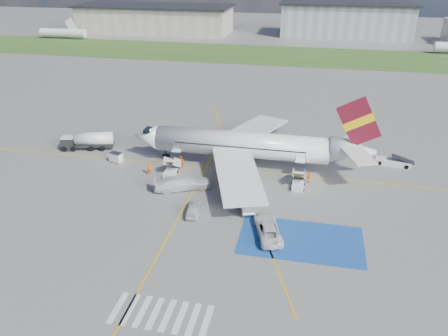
% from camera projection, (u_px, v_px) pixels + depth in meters
% --- Properties ---
extents(ground, '(400.00, 400.00, 0.00)m').
position_uv_depth(ground, '(222.00, 212.00, 54.85)').
color(ground, '#60605E').
rests_on(ground, ground).
extents(grass_strip, '(400.00, 30.00, 0.01)m').
position_uv_depth(grass_strip, '(284.00, 55.00, 138.21)').
color(grass_strip, '#2D4C1E').
rests_on(grass_strip, ground).
extents(taxiway_line_main, '(120.00, 0.20, 0.01)m').
position_uv_depth(taxiway_line_main, '(238.00, 170.00, 65.38)').
color(taxiway_line_main, gold).
rests_on(taxiway_line_main, ground).
extents(taxiway_line_cross, '(0.20, 60.00, 0.01)m').
position_uv_depth(taxiway_line_cross, '(157.00, 256.00, 46.98)').
color(taxiway_line_cross, gold).
rests_on(taxiway_line_cross, ground).
extents(taxiway_line_diag, '(20.71, 56.45, 0.01)m').
position_uv_depth(taxiway_line_diag, '(238.00, 170.00, 65.38)').
color(taxiway_line_diag, gold).
rests_on(taxiway_line_diag, ground).
extents(staging_box, '(14.00, 8.00, 0.01)m').
position_uv_depth(staging_box, '(301.00, 240.00, 49.52)').
color(staging_box, '#184590').
rests_on(staging_box, ground).
extents(crosswalk, '(9.00, 4.00, 0.01)m').
position_uv_depth(crosswalk, '(161.00, 314.00, 39.38)').
color(crosswalk, silver).
rests_on(crosswalk, ground).
extents(terminal_west, '(60.00, 22.00, 10.00)m').
position_uv_depth(terminal_west, '(155.00, 19.00, 176.69)').
color(terminal_west, '#A1998B').
rests_on(terminal_west, ground).
extents(terminal_centre, '(48.00, 18.00, 12.00)m').
position_uv_depth(terminal_centre, '(346.00, 20.00, 167.03)').
color(terminal_centre, gray).
rests_on(terminal_centre, ground).
extents(airliner, '(36.81, 32.95, 11.92)m').
position_uv_depth(airliner, '(251.00, 145.00, 65.36)').
color(airliner, silver).
rests_on(airliner, ground).
extents(airstairs_fwd, '(1.90, 5.20, 3.60)m').
position_uv_depth(airstairs_fwd, '(171.00, 171.00, 63.93)').
color(airstairs_fwd, silver).
rests_on(airstairs_fwd, ground).
extents(airstairs_aft, '(1.90, 5.20, 3.60)m').
position_uv_depth(airstairs_aft, '(298.00, 183.00, 60.58)').
color(airstairs_aft, silver).
rests_on(airstairs_aft, ground).
extents(fuel_tanker, '(8.63, 4.26, 2.85)m').
position_uv_depth(fuel_tanker, '(88.00, 142.00, 72.06)').
color(fuel_tanker, black).
rests_on(fuel_tanker, ground).
extents(gpu_cart, '(2.16, 1.69, 1.58)m').
position_uv_depth(gpu_cart, '(116.00, 158.00, 67.67)').
color(gpu_cart, silver).
rests_on(gpu_cart, ground).
extents(belt_loader, '(5.75, 2.76, 1.67)m').
position_uv_depth(belt_loader, '(393.00, 162.00, 66.89)').
color(belt_loader, silver).
rests_on(belt_loader, ground).
extents(car_silver_a, '(2.30, 4.44, 1.45)m').
position_uv_depth(car_silver_a, '(194.00, 208.00, 54.36)').
color(car_silver_a, silver).
rests_on(car_silver_a, ground).
extents(car_silver_b, '(2.97, 4.81, 1.50)m').
position_uv_depth(car_silver_b, '(246.00, 204.00, 55.26)').
color(car_silver_b, silver).
rests_on(car_silver_b, ground).
extents(van_white_a, '(3.96, 5.92, 2.04)m').
position_uv_depth(van_white_a, '(268.00, 226.00, 50.20)').
color(van_white_a, silver).
rests_on(van_white_a, ground).
extents(van_white_b, '(6.59, 4.74, 2.39)m').
position_uv_depth(van_white_b, '(183.00, 181.00, 59.81)').
color(van_white_b, silver).
rests_on(van_white_b, ground).
extents(crew_fwd, '(0.77, 0.61, 1.85)m').
position_uv_depth(crew_fwd, '(149.00, 169.00, 63.86)').
color(crew_fwd, '#FB5E0D').
rests_on(crew_fwd, ground).
extents(crew_nose, '(1.09, 1.10, 1.79)m').
position_uv_depth(crew_nose, '(181.00, 162.00, 66.06)').
color(crew_nose, '#F35D0C').
rests_on(crew_nose, ground).
extents(crew_aft, '(0.47, 1.07, 1.79)m').
position_uv_depth(crew_aft, '(309.00, 177.00, 61.62)').
color(crew_aft, orange).
rests_on(crew_aft, ground).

